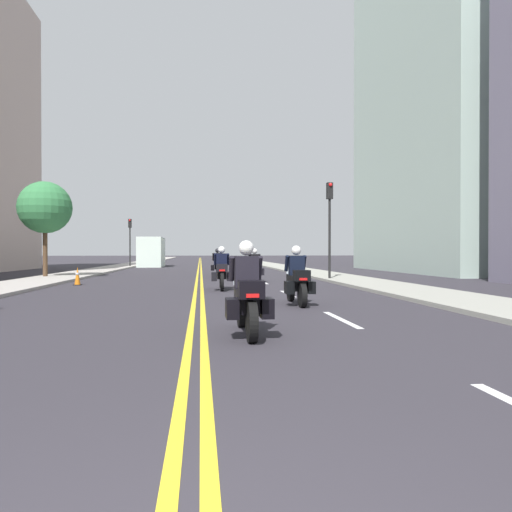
% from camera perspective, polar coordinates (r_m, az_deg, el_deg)
% --- Properties ---
extents(ground_plane, '(264.00, 264.00, 0.00)m').
position_cam_1_polar(ground_plane, '(49.45, -6.90, -1.14)').
color(ground_plane, '#2D2A31').
extents(sidewalk_left, '(2.76, 144.00, 0.12)m').
position_cam_1_polar(sidewalk_left, '(50.00, -15.36, -1.07)').
color(sidewalk_left, '#A59E97').
rests_on(sidewalk_left, ground).
extents(sidewalk_right, '(2.76, 144.00, 0.12)m').
position_cam_1_polar(sidewalk_right, '(49.98, 1.58, -1.05)').
color(sidewalk_right, gray).
rests_on(sidewalk_right, ground).
extents(centreline_yellow_inner, '(0.12, 132.00, 0.01)m').
position_cam_1_polar(centreline_yellow_inner, '(49.45, -7.03, -1.14)').
color(centreline_yellow_inner, yellow).
rests_on(centreline_yellow_inner, ground).
extents(centreline_yellow_outer, '(0.12, 132.00, 0.01)m').
position_cam_1_polar(centreline_yellow_outer, '(49.45, -6.76, -1.14)').
color(centreline_yellow_outer, yellow).
rests_on(centreline_yellow_outer, ground).
extents(lane_dashes_white, '(0.14, 56.40, 0.01)m').
position_cam_1_polar(lane_dashes_white, '(30.60, -1.33, -2.14)').
color(lane_dashes_white, silver).
rests_on(lane_dashes_white, ground).
extents(building_right_1, '(8.80, 17.17, 28.47)m').
position_cam_1_polar(building_right_1, '(38.55, 22.89, 19.89)').
color(building_right_1, '#A6BDB0').
rests_on(building_right_1, ground).
extents(motorcycle_0, '(0.77, 2.19, 1.61)m').
position_cam_1_polar(motorcycle_0, '(7.91, -1.12, -5.07)').
color(motorcycle_0, black).
rests_on(motorcycle_0, ground).
extents(motorcycle_1, '(0.76, 2.19, 1.59)m').
position_cam_1_polar(motorcycle_1, '(12.51, 5.05, -3.06)').
color(motorcycle_1, black).
rests_on(motorcycle_1, ground).
extents(motorcycle_2, '(0.77, 2.23, 1.63)m').
position_cam_1_polar(motorcycle_2, '(17.40, -4.23, -1.97)').
color(motorcycle_2, black).
rests_on(motorcycle_2, ground).
extents(motorcycle_3, '(0.76, 2.25, 1.59)m').
position_cam_1_polar(motorcycle_3, '(22.19, -0.14, -1.50)').
color(motorcycle_3, black).
rests_on(motorcycle_3, ground).
extents(motorcycle_4, '(0.77, 2.25, 1.62)m').
position_cam_1_polar(motorcycle_4, '(27.14, -4.75, -1.11)').
color(motorcycle_4, black).
rests_on(motorcycle_4, ground).
extents(traffic_cone_1, '(0.30, 0.30, 0.78)m').
position_cam_1_polar(traffic_cone_1, '(21.19, -21.04, -2.31)').
color(traffic_cone_1, black).
rests_on(traffic_cone_1, ground).
extents(traffic_light_near, '(0.28, 0.38, 4.82)m').
position_cam_1_polar(traffic_light_near, '(23.24, 9.02, 5.24)').
color(traffic_light_near, black).
rests_on(traffic_light_near, ground).
extents(traffic_light_far, '(0.28, 0.38, 4.45)m').
position_cam_1_polar(traffic_light_far, '(44.33, -15.20, 2.66)').
color(traffic_light_far, black).
rests_on(traffic_light_far, ground).
extents(street_tree_0, '(2.76, 2.76, 5.17)m').
position_cam_1_polar(street_tree_0, '(27.28, -24.46, 5.41)').
color(street_tree_0, '#4D3623').
rests_on(street_tree_0, ground).
extents(parked_truck, '(2.20, 6.50, 2.80)m').
position_cam_1_polar(parked_truck, '(46.06, -12.61, 0.31)').
color(parked_truck, silver).
rests_on(parked_truck, ground).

